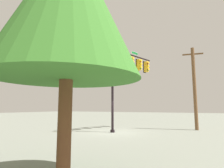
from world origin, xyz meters
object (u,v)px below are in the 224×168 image
object	(u,v)px
utility_pole	(195,87)
fire_hydrant	(59,127)
tree_near	(69,3)
signal_pole_assembly	(127,68)

from	to	relation	value
utility_pole	fire_hydrant	world-z (taller)	utility_pole
fire_hydrant	tree_near	size ratio (longest dim) A/B	0.12
fire_hydrant	tree_near	bearing A→B (deg)	-136.46
utility_pole	fire_hydrant	distance (m)	12.48
signal_pole_assembly	tree_near	distance (m)	11.88
tree_near	utility_pole	bearing A→B (deg)	-9.66
utility_pole	tree_near	size ratio (longest dim) A/B	1.05
utility_pole	fire_hydrant	bearing A→B (deg)	122.57
utility_pole	fire_hydrant	size ratio (longest dim) A/B	9.08
signal_pole_assembly	utility_pole	xyz separation A→B (m)	(2.99, -5.39, -1.65)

